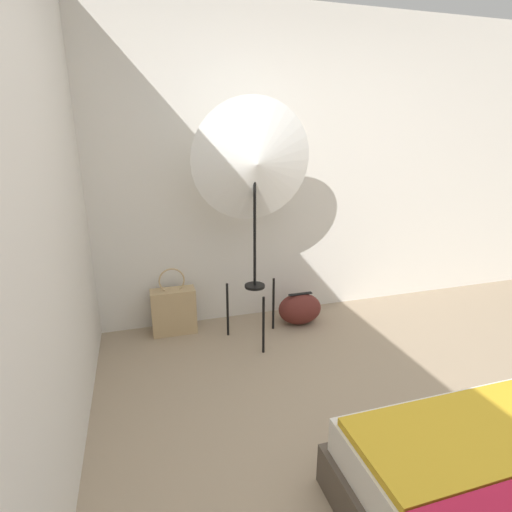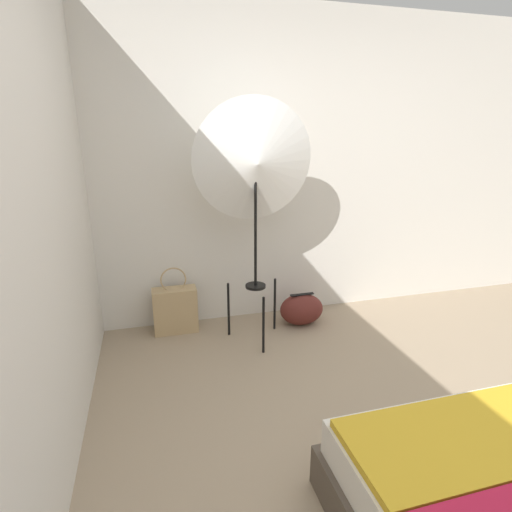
% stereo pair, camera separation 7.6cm
% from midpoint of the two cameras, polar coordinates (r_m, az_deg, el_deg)
% --- Properties ---
extents(ground_plane, '(14.00, 14.00, 0.00)m').
position_cam_midpoint_polar(ground_plane, '(2.36, 23.99, -28.15)').
color(ground_plane, gray).
extents(wall_back, '(8.00, 0.05, 2.60)m').
position_cam_midpoint_polar(wall_back, '(3.54, 3.89, 12.02)').
color(wall_back, silver).
rests_on(wall_back, ground_plane).
extents(wall_side_left, '(0.05, 8.00, 2.60)m').
position_cam_midpoint_polar(wall_side_left, '(2.24, -28.15, 6.90)').
color(wall_side_left, silver).
rests_on(wall_side_left, ground_plane).
extents(photo_umbrella, '(0.91, 0.37, 1.88)m').
position_cam_midpoint_polar(photo_umbrella, '(2.95, -0.96, 13.00)').
color(photo_umbrella, black).
rests_on(photo_umbrella, ground_plane).
extents(tote_bag, '(0.36, 0.15, 0.57)m').
position_cam_midpoint_polar(tote_bag, '(3.44, -12.30, -7.63)').
color(tote_bag, tan).
rests_on(tote_bag, ground_plane).
extents(duffel_bag, '(0.39, 0.27, 0.28)m').
position_cam_midpoint_polar(duffel_bag, '(3.56, 5.66, -7.50)').
color(duffel_bag, '#5B231E').
rests_on(duffel_bag, ground_plane).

